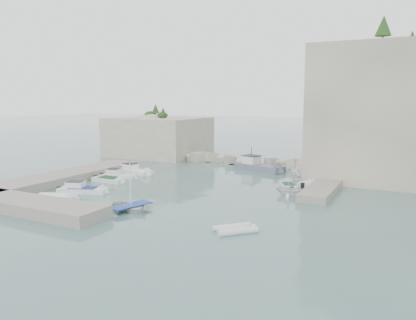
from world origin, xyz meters
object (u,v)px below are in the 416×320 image
at_px(motorboat_d, 83,193).
at_px(inflatable_dinghy, 235,231).
at_px(motorboat_a, 134,173).
at_px(rowboat, 131,210).
at_px(tender_east_d, 309,181).
at_px(tender_east_a, 289,195).
at_px(tender_east_c, 314,185).
at_px(motorboat_e, 56,200).
at_px(work_boat, 259,170).
at_px(motorboat_b, 119,179).
at_px(motorboat_c, 109,182).
at_px(tender_east_b, 288,189).

distance_m(motorboat_d, inflatable_dinghy, 20.96).
relative_size(motorboat_a, rowboat, 1.49).
bearing_deg(tender_east_d, tender_east_a, -174.32).
height_order(motorboat_d, tender_east_c, motorboat_d).
xyz_separation_m(rowboat, tender_east_c, (12.78, 19.38, 0.00)).
bearing_deg(motorboat_e, rowboat, -20.26).
relative_size(motorboat_d, tender_east_d, 1.20).
relative_size(motorboat_e, work_boat, 0.55).
relative_size(motorboat_a, motorboat_d, 1.12).
xyz_separation_m(motorboat_b, tender_east_c, (23.85, 7.70, 0.00)).
distance_m(motorboat_c, inflatable_dinghy, 24.38).
bearing_deg(tender_east_c, rowboat, 165.78).
bearing_deg(work_boat, motorboat_a, -126.27).
height_order(motorboat_b, inflatable_dinghy, motorboat_b).
xyz_separation_m(motorboat_b, inflatable_dinghy, (22.23, -12.86, 0.00)).
bearing_deg(rowboat, inflatable_dinghy, -80.43).
bearing_deg(tender_east_c, tender_east_a, -170.71).
relative_size(tender_east_a, tender_east_c, 0.59).
bearing_deg(motorboat_d, tender_east_d, 20.45).
relative_size(tender_east_d, work_boat, 0.58).
height_order(rowboat, tender_east_a, tender_east_a).
distance_m(motorboat_e, tender_east_a, 24.71).
relative_size(motorboat_c, tender_east_d, 0.98).
relative_size(tender_east_b, tender_east_c, 0.74).
bearing_deg(rowboat, motorboat_c, 64.41).
relative_size(motorboat_c, motorboat_d, 0.82).
bearing_deg(tender_east_b, motorboat_c, 80.08).
distance_m(motorboat_b, motorboat_c, 2.24).
bearing_deg(motorboat_c, inflatable_dinghy, -25.32).
distance_m(tender_east_d, work_boat, 9.81).
relative_size(inflatable_dinghy, tender_east_a, 1.13).
bearing_deg(motorboat_a, motorboat_e, -70.14).
xyz_separation_m(tender_east_c, work_boat, (-9.60, 6.88, 0.00)).
relative_size(motorboat_e, inflatable_dinghy, 1.31).
xyz_separation_m(motorboat_c, motorboat_d, (1.48, -6.08, 0.00)).
xyz_separation_m(inflatable_dinghy, tender_east_b, (-0.63, 17.15, 0.00)).
xyz_separation_m(motorboat_a, tender_east_b, (22.21, 0.18, 0.00)).
relative_size(motorboat_c, tender_east_a, 1.52).
bearing_deg(motorboat_e, motorboat_a, 75.74).
bearing_deg(rowboat, work_boat, 8.72).
distance_m(rowboat, tender_east_d, 24.31).
bearing_deg(tender_east_d, motorboat_e, 141.83).
bearing_deg(motorboat_a, motorboat_d, -67.26).
distance_m(motorboat_c, tender_east_c, 25.57).
height_order(rowboat, inflatable_dinghy, rowboat).
height_order(motorboat_a, rowboat, motorboat_a).
xyz_separation_m(tender_east_b, tender_east_c, (2.25, 3.42, 0.00)).
xyz_separation_m(rowboat, inflatable_dinghy, (11.16, -1.19, 0.00)).
relative_size(motorboat_b, inflatable_dinghy, 1.44).
xyz_separation_m(motorboat_c, tender_east_d, (22.45, 11.88, 0.00)).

